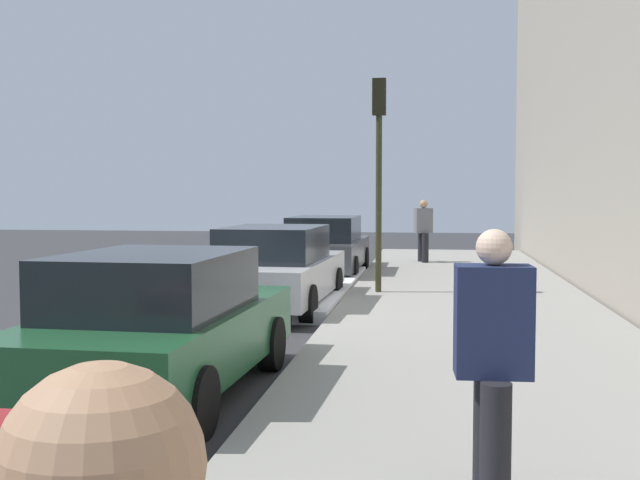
{
  "coord_description": "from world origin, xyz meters",
  "views": [
    {
      "loc": [
        -12.93,
        -2.59,
        2.12
      ],
      "look_at": [
        -1.71,
        -1.0,
        1.42
      ],
      "focal_mm": 43.71,
      "sensor_mm": 36.0,
      "label": 1
    }
  ],
  "objects": [
    {
      "name": "parked_car_green",
      "position": [
        -5.29,
        0.16,
        0.76
      ],
      "size": [
        4.33,
        2.03,
        1.51
      ],
      "color": "black",
      "rests_on": "ground"
    },
    {
      "name": "sidewalk",
      "position": [
        0.0,
        -3.3,
        0.07
      ],
      "size": [
        28.0,
        4.6,
        0.15
      ],
      "primitive_type": "cube",
      "color": "gray",
      "rests_on": "ground"
    },
    {
      "name": "snow_bank_curb",
      "position": [
        3.01,
        -0.7,
        0.11
      ],
      "size": [
        7.6,
        0.56,
        0.22
      ],
      "primitive_type": "cube",
      "color": "white",
      "rests_on": "ground"
    },
    {
      "name": "parked_car_charcoal",
      "position": [
        6.42,
        0.0,
        0.76
      ],
      "size": [
        4.65,
        1.93,
        1.51
      ],
      "color": "black",
      "rests_on": "ground"
    },
    {
      "name": "lane_stripe_centre",
      "position": [
        0.0,
        3.2,
        0.0
      ],
      "size": [
        28.0,
        0.14,
        0.01
      ],
      "primitive_type": "cube",
      "color": "gold",
      "rests_on": "ground"
    },
    {
      "name": "pedestrian_grey_coat",
      "position": [
        9.14,
        -2.42,
        1.08
      ],
      "size": [
        0.56,
        0.54,
        1.75
      ],
      "color": "black",
      "rests_on": "sidewalk"
    },
    {
      "name": "pedestrian_navy_coat",
      "position": [
        -8.01,
        -2.99,
        1.08
      ],
      "size": [
        0.57,
        0.48,
        1.74
      ],
      "color": "black",
      "rests_on": "sidewalk"
    },
    {
      "name": "ground_plane",
      "position": [
        0.0,
        0.0,
        0.0
      ],
      "size": [
        56.0,
        56.0,
        0.0
      ],
      "primitive_type": "plane",
      "color": "#333335"
    },
    {
      "name": "parked_car_silver",
      "position": [
        0.72,
        0.13,
        0.76
      ],
      "size": [
        4.63,
        2.02,
        1.51
      ],
      "color": "black",
      "rests_on": "ground"
    },
    {
      "name": "traffic_light_pole",
      "position": [
        2.38,
        -1.6,
        2.98
      ],
      "size": [
        0.35,
        0.26,
        4.17
      ],
      "color": "#2D2D19",
      "rests_on": "sidewalk"
    }
  ]
}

